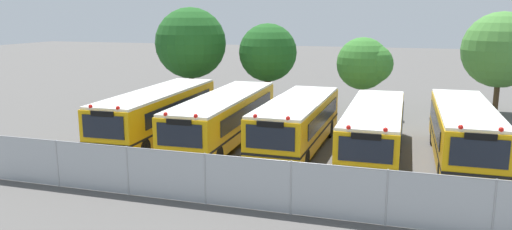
{
  "coord_description": "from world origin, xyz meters",
  "views": [
    {
      "loc": [
        4.96,
        -23.06,
        6.55
      ],
      "look_at": [
        -2.13,
        0.0,
        1.6
      ],
      "focal_mm": 34.45,
      "sensor_mm": 36.0,
      "label": 1
    }
  ],
  "objects_px": {
    "tree_0": "(192,44)",
    "traffic_cone": "(340,195)",
    "school_bus_0": "(158,112)",
    "school_bus_4": "(463,132)",
    "tree_2": "(366,64)",
    "tree_3": "(500,51)",
    "tree_1": "(269,53)",
    "school_bus_1": "(225,117)",
    "school_bus_3": "(374,129)",
    "school_bus_2": "(297,122)"
  },
  "relations": [
    {
      "from": "traffic_cone",
      "to": "school_bus_4",
      "type": "bearing_deg",
      "value": 53.31
    },
    {
      "from": "school_bus_1",
      "to": "tree_2",
      "type": "bearing_deg",
      "value": -125.56
    },
    {
      "from": "school_bus_4",
      "to": "traffic_cone",
      "type": "xyz_separation_m",
      "value": [
        -4.58,
        -6.15,
        -1.22
      ]
    },
    {
      "from": "school_bus_0",
      "to": "school_bus_1",
      "type": "distance_m",
      "value": 3.71
    },
    {
      "from": "school_bus_0",
      "to": "tree_0",
      "type": "relative_size",
      "value": 1.51
    },
    {
      "from": "school_bus_4",
      "to": "tree_0",
      "type": "distance_m",
      "value": 20.22
    },
    {
      "from": "tree_3",
      "to": "tree_1",
      "type": "bearing_deg",
      "value": -173.11
    },
    {
      "from": "tree_1",
      "to": "school_bus_4",
      "type": "bearing_deg",
      "value": -41.27
    },
    {
      "from": "tree_0",
      "to": "tree_3",
      "type": "height_order",
      "value": "tree_0"
    },
    {
      "from": "tree_1",
      "to": "traffic_cone",
      "type": "bearing_deg",
      "value": -66.18
    },
    {
      "from": "school_bus_0",
      "to": "tree_2",
      "type": "bearing_deg",
      "value": -138.31
    },
    {
      "from": "school_bus_3",
      "to": "traffic_cone",
      "type": "height_order",
      "value": "school_bus_3"
    },
    {
      "from": "tree_3",
      "to": "tree_0",
      "type": "bearing_deg",
      "value": -173.13
    },
    {
      "from": "school_bus_4",
      "to": "tree_2",
      "type": "bearing_deg",
      "value": -61.86
    },
    {
      "from": "school_bus_1",
      "to": "tree_1",
      "type": "xyz_separation_m",
      "value": [
        -0.53,
        10.23,
        2.51
      ]
    },
    {
      "from": "school_bus_2",
      "to": "school_bus_4",
      "type": "bearing_deg",
      "value": 179.88
    },
    {
      "from": "school_bus_3",
      "to": "school_bus_0",
      "type": "bearing_deg",
      "value": -0.37
    },
    {
      "from": "school_bus_1",
      "to": "school_bus_3",
      "type": "xyz_separation_m",
      "value": [
        7.55,
        -0.26,
        -0.05
      ]
    },
    {
      "from": "school_bus_0",
      "to": "school_bus_1",
      "type": "height_order",
      "value": "school_bus_0"
    },
    {
      "from": "school_bus_1",
      "to": "traffic_cone",
      "type": "height_order",
      "value": "school_bus_1"
    },
    {
      "from": "school_bus_1",
      "to": "traffic_cone",
      "type": "bearing_deg",
      "value": 135.52
    },
    {
      "from": "tree_0",
      "to": "tree_1",
      "type": "bearing_deg",
      "value": 6.84
    },
    {
      "from": "tree_0",
      "to": "traffic_cone",
      "type": "distance_m",
      "value": 20.91
    },
    {
      "from": "school_bus_0",
      "to": "tree_2",
      "type": "xyz_separation_m",
      "value": [
        9.98,
        9.43,
        1.99
      ]
    },
    {
      "from": "school_bus_0",
      "to": "tree_2",
      "type": "height_order",
      "value": "tree_2"
    },
    {
      "from": "school_bus_3",
      "to": "tree_3",
      "type": "relative_size",
      "value": 1.53
    },
    {
      "from": "school_bus_4",
      "to": "tree_1",
      "type": "xyz_separation_m",
      "value": [
        -11.92,
        10.46,
        2.45
      ]
    },
    {
      "from": "tree_0",
      "to": "tree_1",
      "type": "distance_m",
      "value": 5.59
    },
    {
      "from": "tree_1",
      "to": "tree_2",
      "type": "distance_m",
      "value": 6.9
    },
    {
      "from": "tree_2",
      "to": "tree_3",
      "type": "xyz_separation_m",
      "value": [
        8.27,
        2.82,
        0.82
      ]
    },
    {
      "from": "school_bus_4",
      "to": "tree_3",
      "type": "relative_size",
      "value": 1.48
    },
    {
      "from": "school_bus_1",
      "to": "tree_0",
      "type": "bearing_deg",
      "value": -59.02
    },
    {
      "from": "school_bus_4",
      "to": "tree_2",
      "type": "xyz_separation_m",
      "value": [
        -5.11,
        9.46,
        1.98
      ]
    },
    {
      "from": "tree_1",
      "to": "tree_2",
      "type": "relative_size",
      "value": 1.16
    },
    {
      "from": "tree_3",
      "to": "traffic_cone",
      "type": "relative_size",
      "value": 14.99
    },
    {
      "from": "school_bus_1",
      "to": "school_bus_4",
      "type": "xyz_separation_m",
      "value": [
        11.39,
        -0.23,
        0.06
      ]
    },
    {
      "from": "tree_1",
      "to": "school_bus_2",
      "type": "bearing_deg",
      "value": -67.06
    },
    {
      "from": "tree_2",
      "to": "tree_3",
      "type": "relative_size",
      "value": 0.76
    },
    {
      "from": "school_bus_0",
      "to": "traffic_cone",
      "type": "xyz_separation_m",
      "value": [
        10.51,
        -6.19,
        -1.21
      ]
    },
    {
      "from": "school_bus_1",
      "to": "tree_0",
      "type": "relative_size",
      "value": 1.6
    },
    {
      "from": "school_bus_1",
      "to": "school_bus_3",
      "type": "distance_m",
      "value": 7.55
    },
    {
      "from": "school_bus_2",
      "to": "school_bus_4",
      "type": "distance_m",
      "value": 7.55
    },
    {
      "from": "school_bus_2",
      "to": "tree_2",
      "type": "distance_m",
      "value": 9.86
    },
    {
      "from": "school_bus_2",
      "to": "traffic_cone",
      "type": "height_order",
      "value": "school_bus_2"
    },
    {
      "from": "tree_1",
      "to": "traffic_cone",
      "type": "distance_m",
      "value": 18.52
    },
    {
      "from": "school_bus_3",
      "to": "tree_2",
      "type": "distance_m",
      "value": 9.81
    },
    {
      "from": "school_bus_0",
      "to": "school_bus_4",
      "type": "distance_m",
      "value": 15.09
    },
    {
      "from": "school_bus_0",
      "to": "tree_0",
      "type": "height_order",
      "value": "tree_0"
    },
    {
      "from": "tree_2",
      "to": "traffic_cone",
      "type": "distance_m",
      "value": 15.95
    },
    {
      "from": "school_bus_2",
      "to": "school_bus_4",
      "type": "height_order",
      "value": "school_bus_4"
    }
  ]
}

